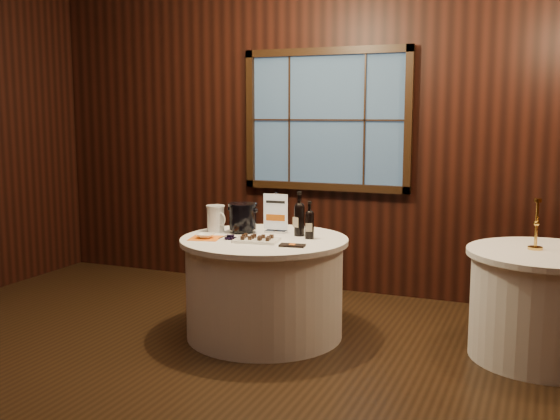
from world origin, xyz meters
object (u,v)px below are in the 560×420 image
at_px(main_table, 264,287).
at_px(glass_pitcher, 216,218).
at_px(brass_candlestick, 536,231).
at_px(sign_stand, 276,219).
at_px(chocolate_box, 292,245).
at_px(chocolate_plate, 257,239).
at_px(grape_bunch, 230,238).
at_px(port_bottle_left, 299,217).
at_px(side_table, 544,305).
at_px(port_bottle_right, 310,223).
at_px(cracker_bowl, 205,236).
at_px(ice_bucket, 243,217).

distance_m(main_table, glass_pitcher, 0.68).
height_order(main_table, brass_candlestick, brass_candlestick).
bearing_deg(brass_candlestick, sign_stand, -177.23).
distance_m(sign_stand, chocolate_box, 0.57).
xyz_separation_m(sign_stand, glass_pitcher, (-0.46, -0.15, -0.00)).
height_order(chocolate_plate, grape_bunch, chocolate_plate).
bearing_deg(main_table, port_bottle_left, 40.48).
distance_m(sign_stand, grape_bunch, 0.47).
bearing_deg(side_table, port_bottle_right, -173.22).
bearing_deg(brass_candlestick, grape_bunch, -166.58).
xyz_separation_m(side_table, grape_bunch, (-2.20, -0.47, 0.40)).
xyz_separation_m(side_table, cracker_bowl, (-2.40, -0.49, 0.40)).
bearing_deg(main_table, ice_bucket, 150.26).
distance_m(port_bottle_left, brass_candlestick, 1.71).
relative_size(sign_stand, cracker_bowl, 2.41).
distance_m(sign_stand, brass_candlestick, 1.93).
bearing_deg(chocolate_plate, brass_candlestick, 14.26).
relative_size(port_bottle_right, grape_bunch, 1.88).
distance_m(chocolate_plate, glass_pitcher, 0.54).
height_order(side_table, grape_bunch, grape_bunch).
xyz_separation_m(sign_stand, ice_bucket, (-0.24, -0.10, 0.01)).
height_order(ice_bucket, glass_pitcher, ice_bucket).
height_order(chocolate_box, brass_candlestick, brass_candlestick).
distance_m(sign_stand, port_bottle_left, 0.23).
height_order(port_bottle_right, chocolate_plate, port_bottle_right).
relative_size(ice_bucket, brass_candlestick, 0.65).
bearing_deg(brass_candlestick, port_bottle_left, -175.04).
height_order(port_bottle_left, chocolate_box, port_bottle_left).
distance_m(port_bottle_left, chocolate_box, 0.44).
relative_size(main_table, port_bottle_left, 3.73).
distance_m(chocolate_plate, cracker_bowl, 0.41).
bearing_deg(brass_candlestick, cracker_bowl, -167.29).
distance_m(port_bottle_left, ice_bucket, 0.47).
distance_m(ice_bucket, brass_candlestick, 2.18).
bearing_deg(cracker_bowl, port_bottle_left, 31.25).
bearing_deg(port_bottle_right, glass_pitcher, 168.68).
bearing_deg(port_bottle_left, chocolate_plate, -96.97).
height_order(grape_bunch, cracker_bowl, cracker_bowl).
distance_m(side_table, port_bottle_left, 1.87).
bearing_deg(chocolate_plate, port_bottle_left, 58.31).
height_order(main_table, port_bottle_right, port_bottle_right).
bearing_deg(sign_stand, main_table, -93.36).
relative_size(chocolate_box, glass_pitcher, 0.85).
distance_m(ice_bucket, chocolate_plate, 0.41).
bearing_deg(sign_stand, side_table, -2.96).
bearing_deg(chocolate_plate, chocolate_box, -12.36).
xyz_separation_m(sign_stand, grape_bunch, (-0.20, -0.41, -0.09)).
xyz_separation_m(port_bottle_left, chocolate_plate, (-0.21, -0.34, -0.13)).
height_order(side_table, brass_candlestick, brass_candlestick).
bearing_deg(main_table, sign_stand, 91.34).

